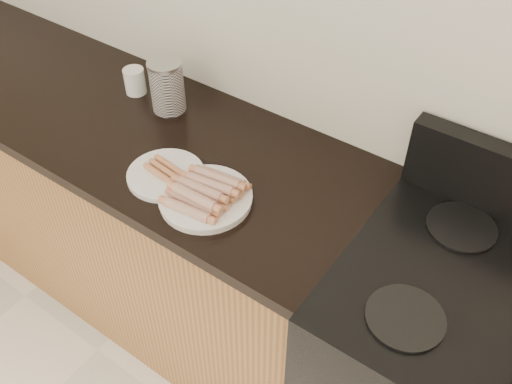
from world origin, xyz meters
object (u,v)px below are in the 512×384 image
Objects in this scene: main_plate at (206,199)px; canister at (167,86)px; side_plate at (166,175)px; mug at (135,81)px.

main_plate is 1.46× the size of canister.
main_plate reaches higher than side_plate.
main_plate is 0.47m from canister.
canister reaches higher than main_plate.
canister is at bearing 129.97° from side_plate.
mug is at bearing 177.58° from canister.
canister reaches higher than mug.
side_plate is 1.27× the size of canister.
main_plate is 2.88× the size of mug.
canister is 0.16m from mug.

